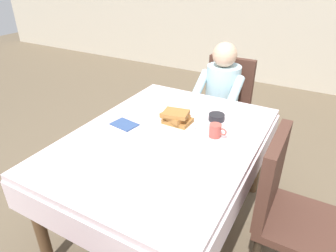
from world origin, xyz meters
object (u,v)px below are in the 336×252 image
syrup_pitcher (152,108)px  bowl_butter (217,117)px  chair_right_side (286,204)px  plate_breakfast (176,124)px  cup_coffee (215,131)px  dining_table_main (165,148)px  chair_diner (225,101)px  fork_left_of_plate (150,120)px  spoon_near_edge (161,146)px  breakfast_stack (176,117)px  diner_person (221,93)px  knife_right_of_plate (201,133)px

syrup_pitcher → bowl_butter: bearing=14.9°
chair_right_side → plate_breakfast: bearing=-102.1°
cup_coffee → chair_right_side: bearing=-17.3°
chair_right_side → bowl_butter: size_ratio=8.45×
syrup_pitcher → dining_table_main: bearing=-44.8°
chair_diner → plate_breakfast: size_ratio=3.32×
fork_left_of_plate → chair_right_side: bearing=-99.8°
spoon_near_edge → plate_breakfast: bearing=83.2°
bowl_butter → spoon_near_edge: bearing=-108.4°
chair_right_side → plate_breakfast: size_ratio=3.32×
breakfast_stack → diner_person: bearing=89.5°
cup_coffee → bowl_butter: (-0.07, 0.21, -0.02)m
breakfast_stack → fork_left_of_plate: (-0.19, -0.02, -0.06)m
dining_table_main → fork_left_of_plate: bearing=143.4°
breakfast_stack → fork_left_of_plate: 0.20m
dining_table_main → chair_diner: 1.18m
chair_diner → spoon_near_edge: size_ratio=6.20×
breakfast_stack → bowl_butter: size_ratio=1.89×
chair_right_side → cup_coffee: (-0.49, 0.15, 0.25)m
chair_diner → dining_table_main: bearing=90.0°
dining_table_main → chair_diner: bearing=90.0°
syrup_pitcher → spoon_near_edge: (0.29, -0.36, -0.04)m
dining_table_main → syrup_pitcher: syrup_pitcher is taller
dining_table_main → chair_diner: size_ratio=1.64×
plate_breakfast → knife_right_of_plate: 0.19m
diner_person → bowl_butter: size_ratio=10.18×
cup_coffee → plate_breakfast: bearing=177.4°
breakfast_stack → bowl_butter: (0.21, 0.20, -0.04)m
cup_coffee → bowl_butter: bearing=109.1°
diner_person → bowl_butter: 0.68m
fork_left_of_plate → spoon_near_edge: 0.35m
plate_breakfast → fork_left_of_plate: size_ratio=1.56×
bowl_butter → knife_right_of_plate: bowl_butter is taller
diner_person → syrup_pitcher: 0.81m
chair_diner → bowl_butter: bearing=104.2°
dining_table_main → fork_left_of_plate: fork_left_of_plate is taller
chair_right_side → spoon_near_edge: bearing=-81.1°
cup_coffee → syrup_pitcher: cup_coffee is taller
diner_person → cup_coffee: 0.91m
chair_right_side → syrup_pitcher: 1.08m
diner_person → chair_right_side: 1.28m
dining_table_main → chair_right_side: size_ratio=1.64×
chair_diner → knife_right_of_plate: 1.06m
breakfast_stack → spoon_near_edge: bearing=-80.0°
dining_table_main → breakfast_stack: (-0.01, 0.17, 0.15)m
bowl_butter → chair_diner: bearing=104.2°
dining_table_main → bowl_butter: 0.44m
breakfast_stack → fork_left_of_plate: size_ratio=1.15×
chair_right_side → cup_coffee: size_ratio=8.23×
diner_person → breakfast_stack: 0.85m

